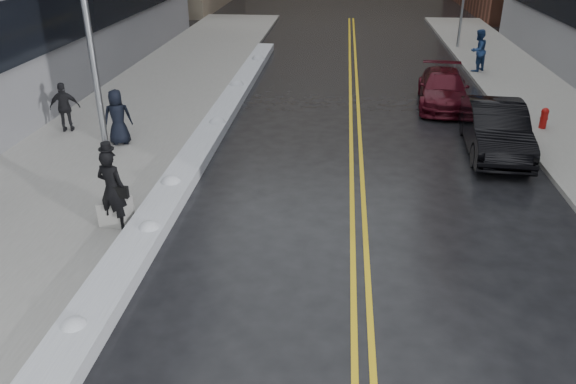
% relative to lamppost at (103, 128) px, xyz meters
% --- Properties ---
extents(ground, '(160.00, 160.00, 0.00)m').
position_rel_lamppost_xyz_m(ground, '(3.30, -2.00, -2.53)').
color(ground, black).
rests_on(ground, ground).
extents(sidewalk_west, '(5.50, 50.00, 0.15)m').
position_rel_lamppost_xyz_m(sidewalk_west, '(-2.45, 8.00, -2.46)').
color(sidewalk_west, gray).
rests_on(sidewalk_west, ground).
extents(sidewalk_east, '(4.00, 50.00, 0.15)m').
position_rel_lamppost_xyz_m(sidewalk_east, '(13.30, 8.00, -2.46)').
color(sidewalk_east, gray).
rests_on(sidewalk_east, ground).
extents(lane_line_left, '(0.12, 50.00, 0.01)m').
position_rel_lamppost_xyz_m(lane_line_left, '(5.65, 8.00, -2.53)').
color(lane_line_left, gold).
rests_on(lane_line_left, ground).
extents(lane_line_right, '(0.12, 50.00, 0.01)m').
position_rel_lamppost_xyz_m(lane_line_right, '(5.95, 8.00, -2.53)').
color(lane_line_right, gold).
rests_on(lane_line_right, ground).
extents(snow_ridge, '(0.90, 30.00, 0.34)m').
position_rel_lamppost_xyz_m(snow_ridge, '(0.85, 6.00, -2.36)').
color(snow_ridge, silver).
rests_on(snow_ridge, ground).
extents(lamppost, '(0.65, 0.65, 7.62)m').
position_rel_lamppost_xyz_m(lamppost, '(0.00, 0.00, 0.00)').
color(lamppost, gray).
rests_on(lamppost, sidewalk_west).
extents(fire_hydrant, '(0.26, 0.26, 0.73)m').
position_rel_lamppost_xyz_m(fire_hydrant, '(12.30, 8.00, -1.98)').
color(fire_hydrant, maroon).
rests_on(fire_hydrant, sidewalk_east).
extents(pedestrian_fedora, '(0.81, 0.64, 1.96)m').
position_rel_lamppost_xyz_m(pedestrian_fedora, '(0.10, -0.24, -1.40)').
color(pedestrian_fedora, black).
rests_on(pedestrian_fedora, sidewalk_west).
extents(pedestrian_c, '(1.00, 0.79, 1.78)m').
position_rel_lamppost_xyz_m(pedestrian_c, '(-1.83, 5.14, -1.49)').
color(pedestrian_c, black).
rests_on(pedestrian_c, sidewalk_west).
extents(pedestrian_d, '(1.06, 0.68, 1.69)m').
position_rel_lamppost_xyz_m(pedestrian_d, '(-4.06, 6.15, -1.54)').
color(pedestrian_d, black).
rests_on(pedestrian_d, sidewalk_west).
extents(pedestrian_east, '(1.20, 1.19, 1.96)m').
position_rel_lamppost_xyz_m(pedestrian_east, '(11.65, 16.26, -1.40)').
color(pedestrian_east, navy).
rests_on(pedestrian_east, sidewalk_east).
extents(car_black, '(1.97, 4.89, 1.58)m').
position_rel_lamppost_xyz_m(car_black, '(10.13, 5.89, -1.74)').
color(car_black, black).
rests_on(car_black, ground).
extents(car_maroon, '(2.33, 4.80, 1.35)m').
position_rel_lamppost_xyz_m(car_maroon, '(9.28, 10.91, -1.86)').
color(car_maroon, '#3C0913').
rests_on(car_maroon, ground).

